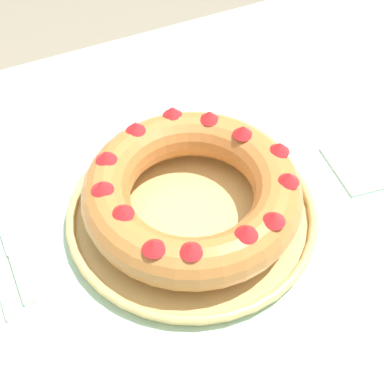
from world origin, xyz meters
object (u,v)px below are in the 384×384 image
cake_knife (16,256)px  napkin (377,160)px  bundt_cake (192,191)px  serving_dish (192,213)px

cake_knife → napkin: cake_knife is taller
bundt_cake → napkin: 0.30m
serving_dish → cake_knife: bearing=170.2°
serving_dish → napkin: bearing=-4.4°
napkin → bundt_cake: bearing=175.6°
napkin → serving_dish: bearing=175.6°
serving_dish → bundt_cake: (0.00, -0.00, 0.04)m
serving_dish → bundt_cake: 0.04m
cake_knife → napkin: size_ratio=1.21×
serving_dish → cake_knife: 0.23m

